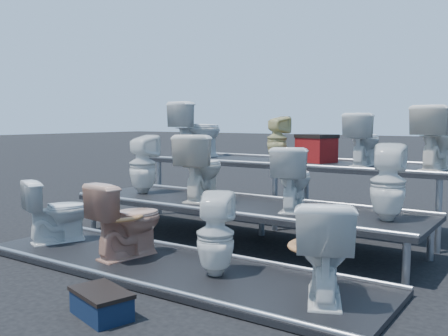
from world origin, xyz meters
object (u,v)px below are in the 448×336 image
Objects in this scene: toilet_11 at (437,138)px; step_stool at (101,306)px; toilet_3 at (324,249)px; toilet_9 at (277,139)px; toilet_2 at (215,234)px; toilet_6 at (293,178)px; toilet_1 at (127,219)px; red_crate at (316,150)px; toilet_0 at (57,211)px; toilet_5 at (201,167)px; toilet_10 at (363,139)px; toilet_8 at (197,130)px; toilet_7 at (388,182)px; toilet_4 at (143,164)px.

step_stool is (-1.52, -3.71, -1.14)m from toilet_11.
toilet_3 is 3.24m from toilet_9.
toilet_6 reaches higher than toilet_2.
toilet_1 is 1.67× the size of red_crate.
toilet_6 reaches higher than step_stool.
toilet_0 is 2.65m from toilet_6.
toilet_0 is 1.50× the size of step_stool.
toilet_3 is at bearing 57.39° from step_stool.
toilet_10 reaches higher than toilet_5.
step_stool is at bearing 77.21° from toilet_10.
toilet_9 is at bearing -96.52° from toilet_0.
toilet_5 is at bearing -73.00° from toilet_2.
toilet_11 is 1.56× the size of step_stool.
toilet_5 is 0.95× the size of toilet_8.
toilet_8 is at bearing 18.10° from toilet_9.
toilet_11 is (0.86, 0.00, 0.04)m from toilet_10.
toilet_8 is (-1.09, 2.60, 0.84)m from toilet_1.
toilet_11 is (2.07, 0.00, 0.06)m from toilet_9.
toilet_0 is 0.95× the size of toilet_7.
toilet_8 reaches higher than toilet_3.
toilet_9 is (1.31, 1.30, 0.32)m from toilet_4.
toilet_5 is (-2.15, 1.30, 0.41)m from toilet_3.
toilet_6 is (1.23, 0.00, -0.05)m from toilet_5.
toilet_9 is at bearing 6.86° from toilet_11.
toilet_8 is (-1.04, 1.30, 0.42)m from toilet_5.
toilet_5 is at bearing 141.69° from toilet_8.
toilet_6 is 1.46× the size of step_stool.
red_crate is at bearing 106.15° from step_stool.
toilet_9 is 3.91m from step_stool.
toilet_3 is 2.73m from toilet_11.
toilet_1 is 1.61× the size of step_stool.
toilet_11 is (3.46, 0.00, -0.05)m from toilet_8.
toilet_5 is 1.29× the size of toilet_9.
toilet_4 is 3.21m from toilet_7.
toilet_11 is at bearing -158.27° from toilet_4.
toilet_9 is (-0.78, 2.60, 0.74)m from toilet_2.
toilet_9 is at bearing -134.52° from toilet_4.
toilet_6 is at bearing 54.53° from toilet_11.
toilet_10 reaches higher than toilet_0.
toilet_3 is at bearing -45.86° from red_crate.
toilet_7 reaches higher than toilet_1.
toilet_10 is 0.73m from red_crate.
toilet_6 reaches higher than toilet_3.
toilet_10 is (2.60, 0.00, -0.09)m from toilet_8.
toilet_5 reaches higher than toilet_1.
toilet_2 is 2.50m from toilet_4.
toilet_8 reaches higher than toilet_6.
toilet_11 reaches higher than toilet_0.
toilet_8 is 1.78× the size of step_stool.
toilet_1 is 1.37m from toilet_5.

